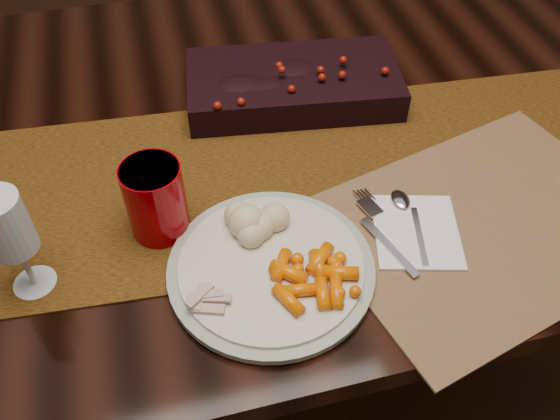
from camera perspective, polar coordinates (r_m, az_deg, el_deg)
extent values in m
plane|color=black|center=(1.63, -2.44, -12.87)|extent=(5.00, 5.00, 0.00)
cube|color=black|center=(1.31, -2.96, -4.80)|extent=(1.80, 1.00, 0.75)
cube|color=#522D15|center=(0.95, 0.90, 3.28)|extent=(1.92, 0.53, 0.00)
cube|color=brown|center=(0.93, 19.21, -1.26)|extent=(0.55, 0.46, 0.00)
cylinder|color=beige|center=(0.82, -0.87, -5.56)|extent=(0.35, 0.35, 0.02)
cube|color=white|center=(0.89, 12.98, -2.02)|extent=(0.15, 0.17, 0.00)
cylinder|color=#8E0007|center=(0.85, -11.89, 0.99)|extent=(0.10, 0.10, 0.12)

